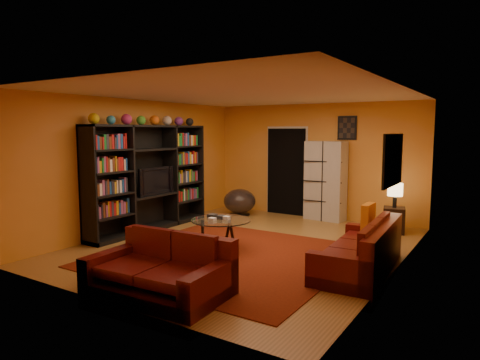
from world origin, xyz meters
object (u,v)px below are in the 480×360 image
Objects in this scene: sofa at (364,251)px; loveseat at (163,270)px; storage_cabinet at (325,181)px; side_table at (394,220)px; bowl_chair at (240,201)px; tv at (153,181)px; entertainment_unit at (149,178)px; table_lamp at (395,190)px; coffee_table at (221,222)px.

loveseat is at bearing -134.37° from sofa.
storage_cabinet reaches higher than side_table.
loveseat is at bearing -85.48° from storage_cabinet.
bowl_chair is 3.50m from side_table.
bowl_chair is at bearing -157.91° from storage_cabinet.
storage_cabinet is at bearing -43.04° from tv.
bowl_chair is at bearing 72.02° from entertainment_unit.
loveseat is 5.25m from storage_cabinet.
side_table is (3.50, 0.13, -0.08)m from bowl_chair.
sofa reaches higher than side_table.
tv is 4.77m from table_lamp.
loveseat reaches higher than bowl_chair.
entertainment_unit is 0.09m from tv.
table_lamp is (1.67, 4.77, 0.56)m from loveseat.
side_table is (-0.19, 2.63, -0.04)m from sofa.
sofa is 3.60m from storage_cabinet.
tv is 4.83m from side_table.
side_table is (1.67, 4.77, -0.03)m from loveseat.
coffee_table is at bearing -11.77° from entertainment_unit.
entertainment_unit is 1.73× the size of loveseat.
sofa is at bearing -44.15° from loveseat.
coffee_table is 2.09× the size of table_lamp.
loveseat is at bearing -68.46° from bowl_chair.
table_lamp is at bearing 90.60° from sofa.
loveseat is at bearing -75.51° from coffee_table.
loveseat is 4.99m from bowl_chair.
table_lamp reaches higher than sofa.
tv is at bearing -150.98° from table_lamp.
entertainment_unit is at bearing -150.82° from table_lamp.
coffee_table is at bearing -94.96° from storage_cabinet.
loveseat reaches higher than side_table.
storage_cabinet reaches higher than sofa.
table_lamp is at bearing 29.18° from entertainment_unit.
loveseat is 5.05m from side_table.
storage_cabinet is at bearing 46.86° from entertainment_unit.
sofa is 4.45m from bowl_chair.
sofa is 2.78× the size of bowl_chair.
entertainment_unit reaches higher than loveseat.
loveseat is 2.27× the size of bowl_chair.
loveseat is (-1.86, -2.14, -0.00)m from sofa.
entertainment_unit is 1.42× the size of sofa.
storage_cabinet is 1.66m from table_lamp.
tv is 4.43m from sofa.
bowl_chair is at bearing -17.13° from tv.
tv is at bearing 166.75° from coffee_table.
tv is (0.05, 0.04, -0.06)m from entertainment_unit.
side_table is at bearing -10.15° from storage_cabinet.
sofa is at bearing 3.75° from coffee_table.
bowl_chair is at bearing -177.84° from side_table.
tv is 0.45× the size of sofa.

